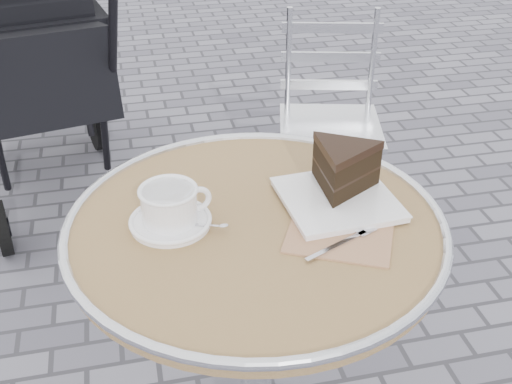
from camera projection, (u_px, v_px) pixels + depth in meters
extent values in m
cylinder|color=silver|center=(256.00, 360.00, 1.39)|extent=(0.07, 0.07, 0.67)
cylinder|color=tan|center=(256.00, 229.00, 1.21)|extent=(0.70, 0.70, 0.03)
torus|color=silver|center=(256.00, 223.00, 1.20)|extent=(0.72, 0.72, 0.02)
cylinder|color=white|center=(171.00, 222.00, 1.19)|extent=(0.15, 0.15, 0.01)
cylinder|color=white|center=(169.00, 205.00, 1.17)|extent=(0.12, 0.12, 0.07)
torus|color=white|center=(198.00, 199.00, 1.19)|extent=(0.05, 0.02, 0.05)
cylinder|color=#CCB188|center=(168.00, 192.00, 1.15)|extent=(0.09, 0.09, 0.01)
cube|color=#A7765B|center=(341.00, 230.00, 1.18)|extent=(0.25, 0.25, 0.00)
cube|color=white|center=(337.00, 200.00, 1.25)|extent=(0.22, 0.22, 0.01)
cylinder|color=silver|center=(287.00, 199.00, 2.25)|extent=(0.02, 0.02, 0.40)
cylinder|color=silver|center=(373.00, 200.00, 2.24)|extent=(0.02, 0.02, 0.40)
cylinder|color=silver|center=(286.00, 157.00, 2.50)|extent=(0.02, 0.02, 0.40)
cylinder|color=silver|center=(363.00, 158.00, 2.50)|extent=(0.02, 0.02, 0.40)
cube|color=silver|center=(330.00, 127.00, 2.26)|extent=(0.43, 0.43, 0.02)
cube|color=black|center=(35.00, 70.00, 2.37)|extent=(0.60, 0.82, 0.45)
cylinder|color=black|center=(3.00, 228.00, 2.27)|extent=(0.08, 0.20, 0.20)
cylinder|color=black|center=(133.00, 199.00, 2.43)|extent=(0.08, 0.20, 0.20)
cylinder|color=black|center=(94.00, 116.00, 2.92)|extent=(0.10, 0.31, 0.31)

